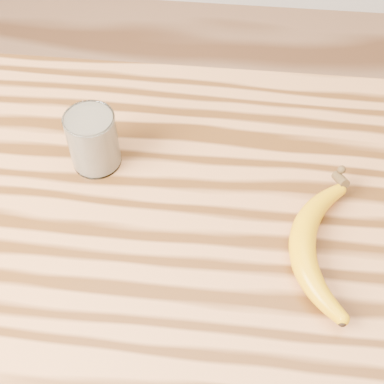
# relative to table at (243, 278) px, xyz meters

# --- Properties ---
(table) EXTENTS (1.20, 0.80, 0.90)m
(table) POSITION_rel_table_xyz_m (0.00, 0.00, 0.00)
(table) COLOR #B9753F
(table) RESTS_ON ground
(smoothie_glass) EXTENTS (0.08, 0.08, 0.10)m
(smoothie_glass) POSITION_rel_table_xyz_m (-0.27, 0.13, 0.18)
(smoothie_glass) COLOR white
(smoothie_glass) RESTS_ON table
(banana) EXTENTS (0.14, 0.34, 0.04)m
(banana) POSITION_rel_table_xyz_m (0.08, -0.02, 0.15)
(banana) COLOR #DB9707
(banana) RESTS_ON table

